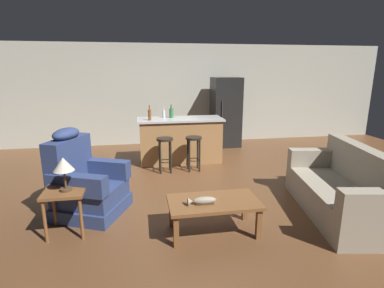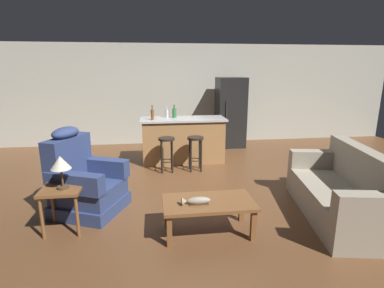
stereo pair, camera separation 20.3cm
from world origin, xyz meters
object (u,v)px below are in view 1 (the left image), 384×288
Objects in this scene: recliner_near_lamp at (85,184)px; bottle_wine_dark at (150,115)px; kitchen_island at (180,140)px; bottle_tall_green at (164,114)px; couch at (343,191)px; table_lamp at (64,166)px; refrigerator at (226,112)px; bottle_short_amber at (171,113)px; end_table at (65,197)px; fish_figurine at (202,201)px; bar_stool_right at (194,147)px; coffee_table at (214,205)px; bar_stool_left at (165,149)px.

recliner_near_lamp is 2.33m from bottle_wine_dark.
kitchen_island is 0.67m from bottle_tall_green.
couch is at bearing -53.37° from bottle_tall_green.
table_lamp is 0.23× the size of refrigerator.
bottle_short_amber is (1.57, 2.80, 0.19)m from table_lamp.
bottle_wine_dark reaches higher than bottle_tall_green.
bottle_wine_dark reaches higher than end_table.
refrigerator is at bearing 35.45° from bottle_short_amber.
recliner_near_lamp is 0.67× the size of kitchen_island.
fish_figurine is 3.01m from bottle_wine_dark.
end_table is 3.19m from kitchen_island.
bar_stool_right is at bearing 81.98° from fish_figurine.
bar_stool_right is (1.80, 1.51, 0.05)m from recliner_near_lamp.
bottle_wine_dark is at bearing 87.23° from recliner_near_lamp.
coffee_table is at bearing -77.29° from bottle_wine_dark.
kitchen_island is at bearing 56.34° from end_table.
bar_stool_left is (1.24, 1.51, 0.05)m from recliner_near_lamp.
couch reaches higher than coffee_table.
bar_stool_left reaches higher than fish_figurine.
recliner_near_lamp is 3.94× the size of bottle_wine_dark.
refrigerator reaches higher than fish_figurine.
bar_stool_right is at bearing -74.38° from kitchen_island.
bottle_tall_green reaches higher than end_table.
bottle_tall_green is (-0.17, 3.20, 0.57)m from fish_figurine.
coffee_table is 3.22m from bottle_tall_green.
bar_stool_right is (0.34, 2.41, 0.01)m from fish_figurine.
table_lamp reaches higher than end_table.
bar_stool_right is 2.21m from refrigerator.
bottle_short_amber is at bearing -44.90° from couch.
table_lamp is at bearing 170.76° from coffee_table.
coffee_table is at bearing -83.99° from bottle_tall_green.
bottle_wine_dark reaches higher than coffee_table.
refrigerator reaches higher than bottle_short_amber.
coffee_table is 1.80m from end_table.
recliner_near_lamp reaches higher than bottle_tall_green.
couch is at bearing -54.92° from bottle_short_amber.
coffee_table is at bearing -80.59° from bar_stool_left.
bottle_short_amber is (-1.52, -1.08, 0.18)m from refrigerator.
couch is 7.28× the size of bottle_short_amber.
coffee_table is 1.62× the size of bar_stool_right.
coffee_table is 3.62× the size of bottle_wine_dark.
recliner_near_lamp is at bearing 153.12° from coffee_table.
fish_figurine is 0.61× the size of end_table.
bar_stool_left is at bearing -105.95° from bottle_short_amber.
bar_stool_left is (1.38, 2.02, 0.01)m from end_table.
bottle_tall_green reaches higher than fish_figurine.
fish_figurine is at bearing -98.02° from bar_stool_right.
recliner_near_lamp is 0.53m from end_table.
kitchen_island is 6.49× the size of bottle_short_amber.
bar_stool_left is at bearing 95.32° from fish_figurine.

